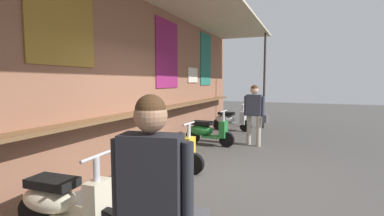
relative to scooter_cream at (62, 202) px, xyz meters
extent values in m
plane|color=#474442|center=(2.49, -1.08, -0.39)|extent=(38.86, 38.86, 0.00)
cube|color=#8C5B44|center=(2.49, 0.94, 1.41)|extent=(13.88, 0.25, 3.60)
cube|color=brown|center=(2.49, 0.64, 0.71)|extent=(12.49, 0.36, 0.05)
cube|color=olive|center=(0.88, 0.80, 2.33)|extent=(1.23, 0.02, 1.52)
cube|color=#841E56|center=(4.17, 0.80, 2.02)|extent=(1.17, 0.02, 1.68)
cube|color=#236B5B|center=(7.09, 0.80, 2.10)|extent=(1.02, 0.02, 1.77)
cube|color=beige|center=(5.88, 0.80, 1.53)|extent=(0.75, 0.03, 0.45)
cylinder|color=#332D28|center=(8.32, -1.04, 1.36)|extent=(0.08, 0.08, 3.50)
ellipsoid|color=beige|center=(-0.01, 0.17, 0.01)|extent=(0.41, 0.72, 0.30)
cube|color=black|center=(-0.01, 0.12, 0.21)|extent=(0.33, 0.56, 0.10)
cube|color=beige|center=(0.01, -0.18, -0.14)|extent=(0.40, 0.52, 0.04)
cube|color=beige|center=(0.02, -0.48, 0.08)|extent=(0.29, 0.17, 0.44)
cylinder|color=#B7B7BC|center=(0.02, -0.48, 0.21)|extent=(0.07, 0.07, 0.70)
cylinder|color=#B7B7BC|center=(0.02, -0.48, 0.56)|extent=(0.46, 0.06, 0.04)
cylinder|color=black|center=(-0.02, 0.42, -0.19)|extent=(0.12, 0.40, 0.40)
ellipsoid|color=gold|center=(2.54, 0.17, 0.01)|extent=(0.41, 0.72, 0.30)
cube|color=black|center=(2.53, 0.12, 0.21)|extent=(0.32, 0.56, 0.10)
cube|color=gold|center=(2.52, -0.18, -0.14)|extent=(0.40, 0.52, 0.04)
cube|color=gold|center=(2.51, -0.48, 0.08)|extent=(0.29, 0.17, 0.44)
cylinder|color=#B7B7BC|center=(2.51, -0.48, 0.21)|extent=(0.07, 0.07, 0.70)
cylinder|color=#B7B7BC|center=(2.51, -0.48, 0.56)|extent=(0.46, 0.05, 0.04)
cylinder|color=black|center=(2.51, -0.58, -0.19)|extent=(0.12, 0.40, 0.40)
cylinder|color=black|center=(2.55, 0.42, -0.19)|extent=(0.12, 0.40, 0.40)
ellipsoid|color=#237533|center=(4.91, 0.17, 0.01)|extent=(0.43, 0.73, 0.30)
cube|color=black|center=(4.91, 0.12, 0.21)|extent=(0.34, 0.57, 0.10)
cube|color=#237533|center=(4.88, -0.18, -0.14)|extent=(0.42, 0.53, 0.04)
cube|color=#237533|center=(4.86, -0.48, 0.08)|extent=(0.29, 0.18, 0.44)
cylinder|color=#B7B7BC|center=(4.86, -0.48, 0.21)|extent=(0.07, 0.07, 0.70)
cylinder|color=#B7B7BC|center=(4.86, -0.48, 0.56)|extent=(0.46, 0.07, 0.04)
cylinder|color=black|center=(4.85, -0.58, -0.19)|extent=(0.13, 0.41, 0.40)
cylinder|color=black|center=(4.93, 0.42, -0.19)|extent=(0.13, 0.41, 0.40)
ellipsoid|color=#B2B5BA|center=(7.38, 0.17, 0.01)|extent=(0.43, 0.72, 0.30)
cube|color=black|center=(7.38, 0.12, 0.21)|extent=(0.34, 0.57, 0.10)
cube|color=#B2B5BA|center=(7.36, -0.18, -0.14)|extent=(0.41, 0.52, 0.04)
cube|color=#B2B5BA|center=(7.34, -0.48, 0.08)|extent=(0.29, 0.18, 0.44)
cylinder|color=#B7B7BC|center=(7.34, -0.48, 0.21)|extent=(0.07, 0.07, 0.70)
cylinder|color=#B7B7BC|center=(7.34, -0.48, 0.56)|extent=(0.46, 0.07, 0.04)
cylinder|color=black|center=(7.33, -0.58, -0.19)|extent=(0.13, 0.41, 0.40)
cylinder|color=black|center=(7.40, 0.42, -0.19)|extent=(0.13, 0.41, 0.40)
cylinder|color=#ADA393|center=(5.42, -1.05, 0.01)|extent=(0.12, 0.12, 0.81)
cylinder|color=#ADA393|center=(5.26, -1.34, 0.01)|extent=(0.12, 0.12, 0.81)
cube|color=#383D4C|center=(5.34, -1.19, 0.70)|extent=(0.24, 0.42, 0.57)
sphere|color=tan|center=(5.34, -1.19, 1.11)|extent=(0.22, 0.22, 0.22)
sphere|color=#472D19|center=(5.34, -1.19, 1.15)|extent=(0.20, 0.20, 0.20)
cylinder|color=#383D4C|center=(5.37, -0.95, 0.68)|extent=(0.08, 0.08, 0.54)
cylinder|color=#383D4C|center=(5.31, -1.43, 0.68)|extent=(0.08, 0.08, 0.54)
cube|color=#4C4C51|center=(5.33, -1.51, 0.36)|extent=(0.27, 0.13, 0.20)
cube|color=#232328|center=(-0.69, -1.56, 0.71)|extent=(0.27, 0.44, 0.57)
sphere|color=#A37556|center=(-0.69, -1.56, 1.12)|extent=(0.22, 0.22, 0.22)
sphere|color=#472D19|center=(-0.69, -1.56, 1.16)|extent=(0.20, 0.20, 0.20)
cylinder|color=#232328|center=(-0.73, -1.32, 0.69)|extent=(0.08, 0.08, 0.54)
cylinder|color=#232328|center=(-0.64, -1.80, 0.69)|extent=(0.08, 0.08, 0.54)
camera|label=1|loc=(-2.25, -2.49, 1.34)|focal=26.35mm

